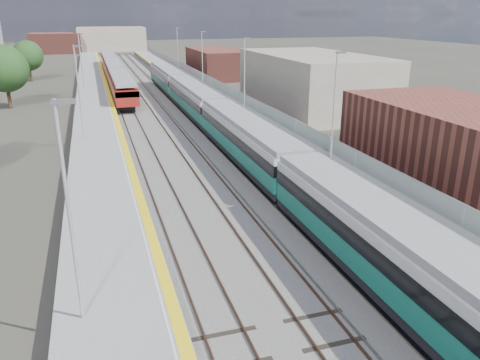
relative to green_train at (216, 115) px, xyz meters
name	(u,v)px	position (x,y,z in m)	size (l,w,h in m)	color
ground	(173,108)	(-1.50, 15.20, -2.06)	(320.00, 320.00, 0.00)	#47443A
ballast_bed	(152,105)	(-3.75, 17.70, -2.03)	(10.50, 155.00, 0.06)	#565451
tracks	(155,102)	(-3.15, 19.38, -1.95)	(8.96, 160.00, 0.17)	#4C3323
platform_right	(210,98)	(3.78, 17.70, -1.53)	(4.70, 155.00, 8.52)	slate
platform_left	(95,104)	(-10.55, 17.69, -1.54)	(4.30, 155.00, 8.52)	slate
buildings	(50,14)	(-19.62, 103.80, 8.64)	(72.00, 185.50, 40.00)	brown
green_train	(216,115)	(0.00, 0.00, 0.00)	(2.66, 74.13, 2.93)	black
red_train	(114,71)	(-7.00, 38.99, -0.08)	(2.65, 53.87, 3.35)	black
tree_b	(4,69)	(-20.33, 20.85, 2.64)	(5.51, 5.51, 7.47)	#382619
tree_c	(28,56)	(-20.42, 45.96, 2.19)	(4.98, 4.98, 6.76)	#382619
tree_d	(297,60)	(23.47, 34.62, 1.29)	(3.94, 3.94, 5.33)	#382619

